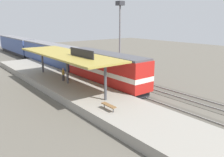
{
  "coord_description": "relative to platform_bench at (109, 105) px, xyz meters",
  "views": [
    {
      "loc": [
        -17.6,
        -25.46,
        8.72
      ],
      "look_at": [
        -1.38,
        -4.99,
        2.0
      ],
      "focal_mm": 36.62,
      "sensor_mm": 36.0,
      "label": 1
    }
  ],
  "objects": [
    {
      "name": "station_canopy",
      "position": [
        1.4,
        10.25,
        3.19
      ],
      "size": [
        5.2,
        18.0,
        4.7
      ],
      "color": "#47474C",
      "rests_on": "platform"
    },
    {
      "name": "locomotive",
      "position": [
        6.0,
        8.55,
        1.07
      ],
      "size": [
        2.93,
        14.43,
        4.44
      ],
      "color": "#28282D",
      "rests_on": "track_near"
    },
    {
      "name": "passenger_carriage_rear",
      "position": [
        6.0,
        47.35,
        0.97
      ],
      "size": [
        2.9,
        20.0,
        4.24
      ],
      "color": "#28282D",
      "rests_on": "track_near"
    },
    {
      "name": "platform",
      "position": [
        1.4,
        10.34,
        -0.89
      ],
      "size": [
        6.0,
        44.0,
        0.9
      ],
      "primitive_type": "cube",
      "color": "gray",
      "rests_on": "ground"
    },
    {
      "name": "track_far",
      "position": [
        10.6,
        10.34,
        -1.31
      ],
      "size": [
        3.2,
        110.0,
        0.16
      ],
      "color": "#4E4941",
      "rests_on": "ground"
    },
    {
      "name": "light_mast",
      "position": [
        13.8,
        14.78,
        7.05
      ],
      "size": [
        1.1,
        1.1,
        11.7
      ],
      "color": "slate",
      "rests_on": "ground"
    },
    {
      "name": "track_near",
      "position": [
        6.0,
        10.34,
        -1.31
      ],
      "size": [
        3.2,
        110.0,
        0.16
      ],
      "color": "#4E4941",
      "rests_on": "ground"
    },
    {
      "name": "person_waiting",
      "position": [
        1.52,
        11.77,
        0.51
      ],
      "size": [
        0.34,
        0.34,
        1.71
      ],
      "color": "#4C4C51",
      "rests_on": "platform"
    },
    {
      "name": "platform_bench",
      "position": [
        0.0,
        0.0,
        0.0
      ],
      "size": [
        0.44,
        1.7,
        0.5
      ],
      "color": "#333338",
      "rests_on": "platform"
    },
    {
      "name": "passenger_carriage_front",
      "position": [
        6.0,
        26.55,
        0.97
      ],
      "size": [
        2.9,
        20.0,
        4.24
      ],
      "color": "#28282D",
      "rests_on": "track_near"
    },
    {
      "name": "ground_plane",
      "position": [
        8.0,
        10.34,
        -1.34
      ],
      "size": [
        120.0,
        120.0,
        0.0
      ],
      "primitive_type": "plane",
      "color": "#5B564C"
    }
  ]
}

